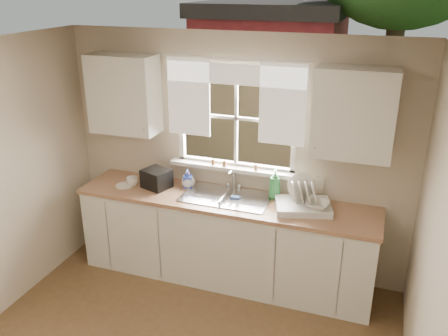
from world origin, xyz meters
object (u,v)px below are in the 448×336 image
(cup, at_px, (132,182))
(black_appliance, at_px, (157,179))
(dish_rack, at_px, (303,203))
(soap_bottle_a, at_px, (275,184))

(cup, bearing_deg, black_appliance, -0.75)
(dish_rack, height_order, cup, dish_rack)
(cup, distance_m, black_appliance, 0.27)
(black_appliance, bearing_deg, cup, -147.66)
(soap_bottle_a, relative_size, black_appliance, 1.14)
(dish_rack, distance_m, soap_bottle_a, 0.36)
(dish_rack, bearing_deg, black_appliance, 179.79)
(dish_rack, distance_m, cup, 1.80)
(dish_rack, height_order, soap_bottle_a, dish_rack)
(soap_bottle_a, bearing_deg, black_appliance, -174.78)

